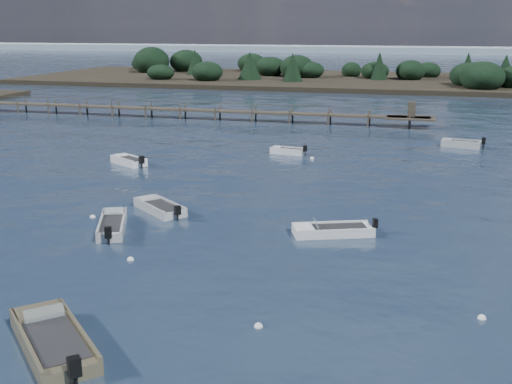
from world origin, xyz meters
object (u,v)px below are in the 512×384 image
(dinghy_mid_grey, at_px, (160,209))
(tender_far_grey, at_px, (129,162))
(dinghy_near_olive, at_px, (53,343))
(jetty, at_px, (182,110))
(dinghy_extra_a, at_px, (112,226))
(tender_far_white, at_px, (287,152))
(tender_far_grey_b, at_px, (461,145))
(dinghy_mid_white_a, at_px, (333,232))

(dinghy_mid_grey, bearing_deg, tender_far_grey, 123.52)
(dinghy_mid_grey, relative_size, dinghy_near_olive, 0.80)
(jetty, bearing_deg, dinghy_extra_a, -73.57)
(tender_far_grey, xyz_separation_m, dinghy_near_olive, (10.64, -27.40, 0.01))
(dinghy_mid_grey, height_order, jetty, jetty)
(tender_far_white, distance_m, tender_far_grey_b, 15.83)
(dinghy_mid_white_a, relative_size, jetty, 0.07)
(tender_far_grey, height_order, jetty, jetty)
(tender_far_grey_b, distance_m, dinghy_mid_white_a, 28.24)
(dinghy_extra_a, bearing_deg, tender_far_grey_b, 57.64)
(dinghy_mid_white_a, height_order, jetty, jetty)
(tender_far_grey_b, height_order, jetty, jetty)
(tender_far_white, bearing_deg, dinghy_mid_grey, -100.46)
(tender_far_grey_b, relative_size, dinghy_extra_a, 0.80)
(dinghy_mid_grey, height_order, dinghy_extra_a, dinghy_extra_a)
(tender_far_white, xyz_separation_m, dinghy_near_olive, (-0.35, -34.70, 0.02))
(tender_far_grey, relative_size, dinghy_mid_white_a, 0.80)
(tender_far_grey_b, bearing_deg, dinghy_mid_white_a, -104.99)
(dinghy_mid_white_a, bearing_deg, tender_far_grey, 144.08)
(dinghy_mid_grey, distance_m, dinghy_near_olive, 16.30)
(tender_far_grey, distance_m, jetty, 25.26)
(dinghy_mid_grey, xyz_separation_m, dinghy_extra_a, (-1.06, -3.79, 0.02))
(dinghy_mid_white_a, bearing_deg, tender_far_grey_b, 75.01)
(tender_far_grey, relative_size, tender_far_grey_b, 0.94)
(tender_far_grey, height_order, dinghy_extra_a, dinghy_extra_a)
(dinghy_extra_a, bearing_deg, tender_far_grey, 113.13)
(dinghy_mid_grey, height_order, dinghy_near_olive, dinghy_near_olive)
(tender_far_grey_b, height_order, dinghy_extra_a, tender_far_grey_b)
(jetty, bearing_deg, tender_far_grey, -77.95)
(dinghy_extra_a, relative_size, dinghy_near_olive, 0.96)
(tender_far_grey_b, distance_m, jetty, 32.18)
(dinghy_near_olive, relative_size, jetty, 0.08)
(tender_far_white, relative_size, tender_far_grey_b, 0.84)
(tender_far_grey, bearing_deg, dinghy_mid_grey, -56.48)
(dinghy_mid_grey, distance_m, dinghy_extra_a, 3.94)
(dinghy_mid_grey, xyz_separation_m, tender_far_grey_b, (17.64, 25.71, 0.03))
(dinghy_mid_white_a, xyz_separation_m, jetty, (-23.15, 37.64, 0.85))
(jetty, bearing_deg, tender_far_grey_b, -18.79)
(tender_far_grey, bearing_deg, dinghy_mid_white_a, -35.92)
(tender_far_white, xyz_separation_m, tender_far_grey_b, (14.19, 7.02, 0.03))
(tender_far_grey, height_order, dinghy_mid_white_a, tender_far_grey)
(dinghy_extra_a, relative_size, jetty, 0.07)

